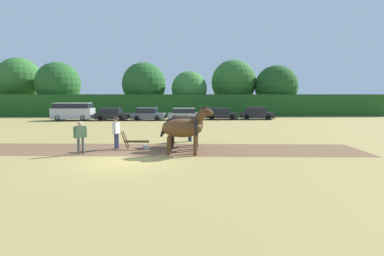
# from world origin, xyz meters

# --- Properties ---
(ground_plane) EXTENTS (240.00, 240.00, 0.00)m
(ground_plane) POSITION_xyz_m (0.00, 0.00, 0.00)
(ground_plane) COLOR #998447
(plowed_furrow_strip) EXTENTS (28.08, 5.23, 0.01)m
(plowed_furrow_strip) POSITION_xyz_m (-1.49, 3.10, 0.00)
(plowed_furrow_strip) COLOR brown
(plowed_furrow_strip) RESTS_ON ground
(hedgerow) EXTENTS (67.15, 1.41, 3.19)m
(hedgerow) POSITION_xyz_m (0.00, 30.17, 1.60)
(hedgerow) COLOR #1E511E
(hedgerow) RESTS_ON ground
(tree_left) EXTENTS (6.88, 6.88, 9.03)m
(tree_left) POSITION_xyz_m (-23.61, 35.65, 5.59)
(tree_left) COLOR #4C3823
(tree_left) RESTS_ON ground
(tree_center_left) EXTENTS (6.70, 6.70, 8.16)m
(tree_center_left) POSITION_xyz_m (-16.67, 33.71, 4.80)
(tree_center_left) COLOR #4C3823
(tree_center_left) RESTS_ON ground
(tree_center) EXTENTS (6.85, 6.85, 8.20)m
(tree_center) POSITION_xyz_m (-3.51, 34.15, 4.77)
(tree_center) COLOR brown
(tree_center) RESTS_ON ground
(tree_center_right) EXTENTS (5.54, 5.54, 6.85)m
(tree_center_right) POSITION_xyz_m (3.60, 33.77, 4.07)
(tree_center_right) COLOR #4C3823
(tree_center_right) RESTS_ON ground
(tree_right) EXTENTS (7.27, 7.27, 8.81)m
(tree_right) POSITION_xyz_m (10.87, 35.53, 5.16)
(tree_right) COLOR #4C3823
(tree_right) RESTS_ON ground
(tree_far_right) EXTENTS (6.68, 6.68, 7.78)m
(tree_far_right) POSITION_xyz_m (17.33, 33.67, 4.44)
(tree_far_right) COLOR #4C3823
(tree_far_right) RESTS_ON ground
(draft_horse_lead_left) EXTENTS (2.76, 1.08, 2.44)m
(draft_horse_lead_left) POSITION_xyz_m (2.75, 1.51, 1.37)
(draft_horse_lead_left) COLOR #513319
(draft_horse_lead_left) RESTS_ON ground
(draft_horse_lead_right) EXTENTS (2.81, 1.05, 2.32)m
(draft_horse_lead_right) POSITION_xyz_m (2.81, 2.89, 1.31)
(draft_horse_lead_right) COLOR black
(draft_horse_lead_right) RESTS_ON ground
(draft_horse_trail_left) EXTENTS (2.92, 1.06, 2.43)m
(draft_horse_trail_left) POSITION_xyz_m (2.88, 4.28, 1.36)
(draft_horse_trail_left) COLOR black
(draft_horse_trail_left) RESTS_ON ground
(plow) EXTENTS (1.64, 0.48, 1.13)m
(plow) POSITION_xyz_m (0.21, 3.02, 0.32)
(plow) COLOR #4C331E
(plow) RESTS_ON ground
(farmer_at_plow) EXTENTS (0.45, 0.67, 1.79)m
(farmer_at_plow) POSITION_xyz_m (-1.07, 3.24, 1.07)
(farmer_at_plow) COLOR #28334C
(farmer_at_plow) RESTS_ON ground
(farmer_beside_team) EXTENTS (0.42, 0.60, 1.66)m
(farmer_beside_team) POSITION_xyz_m (3.12, 5.98, 0.96)
(farmer_beside_team) COLOR #28334C
(farmer_beside_team) RESTS_ON ground
(farmer_onlooker_left) EXTENTS (0.58, 0.44, 1.69)m
(farmer_onlooker_left) POSITION_xyz_m (-2.56, 1.76, 0.99)
(farmer_onlooker_left) COLOR #4C4C4C
(farmer_onlooker_left) RESTS_ON ground
(parked_van) EXTENTS (4.87, 2.13, 2.12)m
(parked_van) POSITION_xyz_m (-10.76, 23.27, 1.09)
(parked_van) COLOR #BCBCC1
(parked_van) RESTS_ON ground
(parked_car_left) EXTENTS (4.14, 2.16, 1.51)m
(parked_car_left) POSITION_xyz_m (-6.06, 23.31, 0.72)
(parked_car_left) COLOR black
(parked_car_left) RESTS_ON ground
(parked_car_center_left) EXTENTS (4.27, 2.40, 1.52)m
(parked_car_center_left) POSITION_xyz_m (-1.69, 23.41, 0.73)
(parked_car_center_left) COLOR #565B66
(parked_car_center_left) RESTS_ON ground
(parked_car_center) EXTENTS (4.57, 2.18, 1.47)m
(parked_car_center) POSITION_xyz_m (2.89, 23.68, 0.71)
(parked_car_center) COLOR #9E9EA8
(parked_car_center) RESTS_ON ground
(parked_car_center_right) EXTENTS (4.31, 2.39, 1.43)m
(parked_car_center_right) POSITION_xyz_m (7.51, 24.18, 0.69)
(parked_car_center_right) COLOR black
(parked_car_center_right) RESTS_ON ground
(parked_car_right) EXTENTS (4.44, 2.42, 1.56)m
(parked_car_right) POSITION_xyz_m (12.01, 24.40, 0.75)
(parked_car_right) COLOR black
(parked_car_right) RESTS_ON ground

